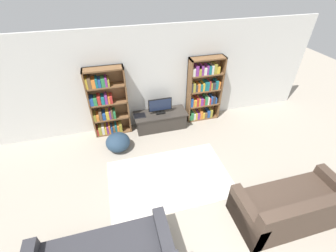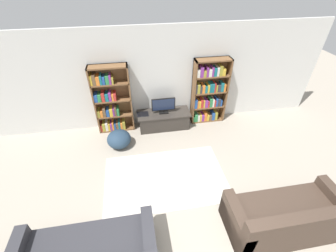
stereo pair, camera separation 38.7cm
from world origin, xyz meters
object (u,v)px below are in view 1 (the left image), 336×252
(couch_right_sofa, at_px, (293,207))
(television, at_px, (160,106))
(bookshelf_left, at_px, (107,104))
(beanbag_ottoman, at_px, (118,142))
(bookshelf_right, at_px, (203,91))
(tv_stand, at_px, (161,120))
(laptop, at_px, (140,116))

(couch_right_sofa, bearing_deg, television, 116.14)
(bookshelf_left, distance_m, beanbag_ottoman, 1.00)
(bookshelf_right, distance_m, beanbag_ottoman, 2.64)
(tv_stand, height_order, television, television)
(bookshelf_left, height_order, tv_stand, bookshelf_left)
(couch_right_sofa, relative_size, beanbag_ottoman, 3.41)
(bookshelf_right, distance_m, television, 1.27)
(couch_right_sofa, bearing_deg, bookshelf_right, 95.83)
(beanbag_ottoman, bearing_deg, television, 26.72)
(television, bearing_deg, beanbag_ottoman, -153.28)
(bookshelf_right, bearing_deg, tv_stand, -172.83)
(bookshelf_right, height_order, television, bookshelf_right)
(tv_stand, distance_m, couch_right_sofa, 3.60)
(bookshelf_left, xyz_separation_m, tv_stand, (1.33, -0.16, -0.62))
(bookshelf_left, bearing_deg, bookshelf_right, -0.13)
(television, relative_size, couch_right_sofa, 0.31)
(bookshelf_right, relative_size, beanbag_ottoman, 3.11)
(laptop, height_order, beanbag_ottoman, laptop)
(television, relative_size, laptop, 2.03)
(beanbag_ottoman, bearing_deg, couch_right_sofa, -43.37)
(tv_stand, xyz_separation_m, laptop, (-0.56, 0.01, 0.24))
(bookshelf_right, height_order, laptop, bookshelf_right)
(bookshelf_left, distance_m, television, 1.35)
(bookshelf_right, bearing_deg, bookshelf_left, 179.87)
(bookshelf_left, xyz_separation_m, couch_right_sofa, (2.92, -3.39, -0.56))
(laptop, distance_m, couch_right_sofa, 3.89)
(television, distance_m, couch_right_sofa, 3.63)
(bookshelf_left, xyz_separation_m, laptop, (0.77, -0.15, -0.38))
(beanbag_ottoman, bearing_deg, laptop, 43.15)
(tv_stand, bearing_deg, television, 90.00)
(laptop, xyz_separation_m, beanbag_ottoman, (-0.64, -0.60, -0.26))
(laptop, bearing_deg, couch_right_sofa, -56.45)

